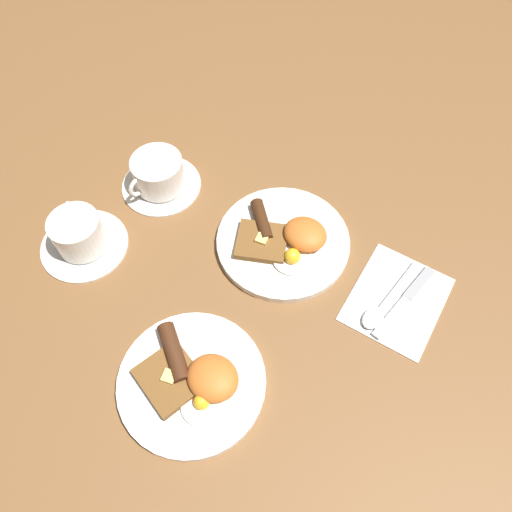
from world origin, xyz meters
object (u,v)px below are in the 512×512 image
object	(u,v)px
spoon	(379,311)
knife	(407,298)
breakfast_plate_far	(193,380)
breakfast_plate_near	(284,240)
teacup_far	(79,236)
teacup_near	(159,176)

from	to	relation	value
spoon	knife	bearing A→B (deg)	155.27
breakfast_plate_far	knife	size ratio (longest dim) A/B	1.34
breakfast_plate_near	breakfast_plate_far	world-z (taller)	same
teacup_far	knife	xyz separation A→B (m)	(-0.53, -0.24, -0.03)
knife	spoon	distance (m)	0.06
breakfast_plate_far	teacup_far	bearing A→B (deg)	-14.80
breakfast_plate_near	breakfast_plate_far	size ratio (longest dim) A/B	1.05
breakfast_plate_far	knife	world-z (taller)	breakfast_plate_far
teacup_near	teacup_far	distance (m)	0.19
breakfast_plate_near	spoon	bearing A→B (deg)	173.42
breakfast_plate_near	teacup_near	size ratio (longest dim) A/B	1.56
breakfast_plate_far	knife	distance (m)	0.38
breakfast_plate_far	teacup_near	world-z (taller)	teacup_near
breakfast_plate_near	teacup_near	distance (m)	0.28
teacup_near	spoon	size ratio (longest dim) A/B	0.95
breakfast_plate_far	teacup_near	bearing A→B (deg)	-42.26
breakfast_plate_far	spoon	world-z (taller)	breakfast_plate_far
knife	spoon	xyz separation A→B (m)	(0.03, 0.05, 0.00)
teacup_far	knife	world-z (taller)	teacup_far
spoon	teacup_near	bearing A→B (deg)	-85.17
breakfast_plate_near	teacup_near	world-z (taller)	teacup_near
teacup_near	knife	xyz separation A→B (m)	(-0.51, -0.05, -0.03)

